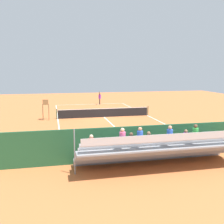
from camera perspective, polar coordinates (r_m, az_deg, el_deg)
ground_plane at (r=29.45m, az=-1.71°, el=-1.08°), size 60.00×60.00×0.00m
court_line_markings at (r=29.48m, az=-1.72°, el=-1.06°), size 10.10×22.20×0.01m
tennis_net at (r=29.36m, az=-1.71°, el=-0.12°), size 10.30×0.10×1.07m
backdrop_wall at (r=16.04m, az=7.90°, el=-6.34°), size 18.00×0.16×2.00m
bleacher_stand at (r=14.76m, az=9.40°, el=-7.81°), size 9.06×2.40×2.48m
umpire_chair at (r=28.47m, az=-13.96°, el=0.97°), size 0.67×0.67×2.14m
courtside_bench at (r=17.77m, az=14.51°, el=-6.48°), size 1.80×0.40×0.93m
equipment_bag at (r=17.15m, az=10.16°, el=-8.22°), size 0.90×0.36×0.36m
tennis_player at (r=39.84m, az=-2.63°, el=3.11°), size 0.43×0.55×1.93m
tennis_racket at (r=39.53m, az=-3.01°, el=1.59°), size 0.58×0.35×0.03m
tennis_ball_near at (r=38.27m, az=-0.17°, el=1.38°), size 0.07×0.07×0.07m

